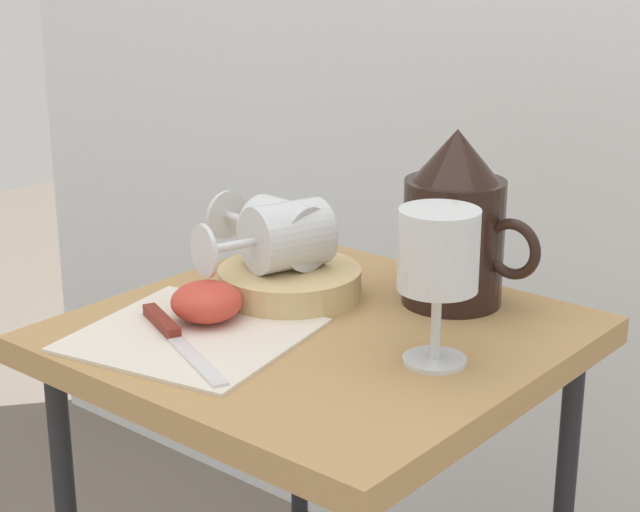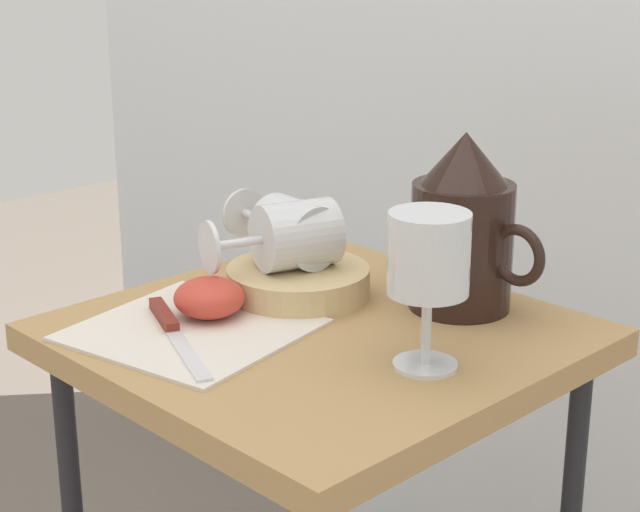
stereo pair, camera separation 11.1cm
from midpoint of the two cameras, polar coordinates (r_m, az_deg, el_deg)
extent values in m
cube|color=#AD8451|center=(1.14, -2.79, -4.59)|extent=(0.49, 0.48, 0.03)
cylinder|color=black|center=(1.54, -3.21, -11.97)|extent=(0.02, 0.02, 0.64)
cube|color=silver|center=(1.12, -9.75, -4.28)|extent=(0.26, 0.25, 0.00)
cylinder|color=tan|center=(1.22, -4.26, -1.50)|extent=(0.17, 0.17, 0.03)
cylinder|color=black|center=(1.18, 4.57, 0.71)|extent=(0.11, 0.11, 0.14)
cylinder|color=#B23819|center=(1.19, 4.53, -0.60)|extent=(0.10, 0.10, 0.08)
cone|color=black|center=(1.16, 4.69, 5.44)|extent=(0.10, 0.10, 0.06)
torus|color=black|center=(1.14, 7.63, 0.33)|extent=(0.07, 0.01, 0.07)
cylinder|color=silver|center=(1.05, 3.16, -5.72)|extent=(0.06, 0.06, 0.00)
cylinder|color=silver|center=(1.03, 3.19, -3.75)|extent=(0.01, 0.01, 0.07)
cylinder|color=silver|center=(1.01, 3.27, 0.28)|extent=(0.08, 0.08, 0.08)
cylinder|color=#B23819|center=(1.01, 3.25, -0.67)|extent=(0.07, 0.07, 0.04)
cylinder|color=silver|center=(1.20, -4.39, 1.07)|extent=(0.10, 0.11, 0.08)
cylinder|color=silver|center=(1.17, -7.58, 0.50)|extent=(0.03, 0.06, 0.01)
cylinder|color=silver|center=(1.16, -9.01, 0.24)|extent=(0.06, 0.02, 0.06)
cylinder|color=silver|center=(1.22, -4.52, 1.23)|extent=(0.09, 0.08, 0.08)
cylinder|color=silver|center=(1.27, -6.63, 1.90)|extent=(0.06, 0.02, 0.01)
cylinder|color=silver|center=(1.29, -7.51, 2.17)|extent=(0.01, 0.06, 0.06)
ellipsoid|color=#CC3D2D|center=(1.15, -8.91, -2.50)|extent=(0.08, 0.08, 0.04)
cube|color=silver|center=(1.05, -9.67, -5.67)|extent=(0.12, 0.06, 0.00)
cube|color=maroon|center=(1.14, -11.31, -3.53)|extent=(0.08, 0.05, 0.01)
camera|label=1|loc=(0.06, -92.86, -0.94)|focal=59.29mm
camera|label=2|loc=(0.06, 87.14, 0.94)|focal=59.29mm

